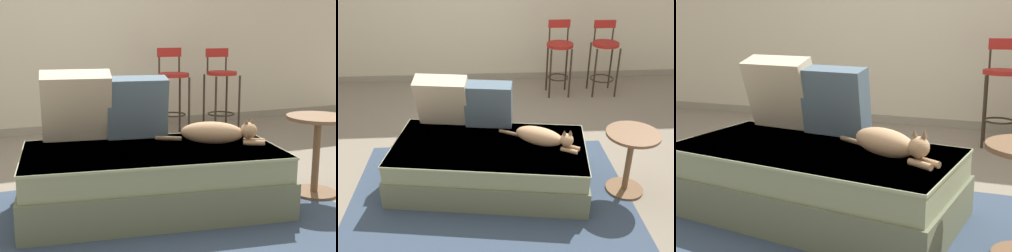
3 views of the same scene
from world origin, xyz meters
TOP-DOWN VIEW (x-y plane):
  - ground_plane at (0.00, 0.00)m, footprint 16.00×16.00m
  - wall_back_panel at (0.00, 2.25)m, footprint 8.00×0.10m
  - wall_baseboard_trim at (0.00, 2.20)m, footprint 8.00×0.02m
  - area_rug at (0.00, -0.70)m, footprint 2.36×1.96m
  - couch at (0.00, -0.40)m, footprint 1.77×1.10m
  - throw_pillow_corner at (-0.40, -0.00)m, footprint 0.50×0.37m
  - throw_pillow_middle at (0.01, -0.07)m, footprint 0.45×0.28m
  - cat at (0.45, -0.43)m, footprint 0.66×0.45m
  - bar_stool_near_window at (0.97, 1.60)m, footprint 0.34×0.34m
  - bar_stool_by_doorway at (1.56, 1.60)m, footprint 0.34×0.34m
  - side_table at (1.17, -0.57)m, footprint 0.44×0.44m

SIDE VIEW (x-z plane):
  - ground_plane at x=0.00m, z-range 0.00..0.00m
  - area_rug at x=0.00m, z-range 0.00..0.01m
  - wall_baseboard_trim at x=0.00m, z-range 0.00..0.09m
  - couch at x=0.00m, z-range 0.00..0.41m
  - side_table at x=1.17m, z-range 0.09..0.65m
  - cat at x=0.45m, z-range 0.38..0.57m
  - bar_stool_by_doorway at x=1.56m, z-range 0.07..1.02m
  - bar_stool_near_window at x=0.97m, z-range 0.09..1.05m
  - throw_pillow_middle at x=0.01m, z-range 0.40..0.84m
  - throw_pillow_corner at x=-0.40m, z-range 0.40..0.89m
  - wall_back_panel at x=0.00m, z-range 0.00..2.60m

